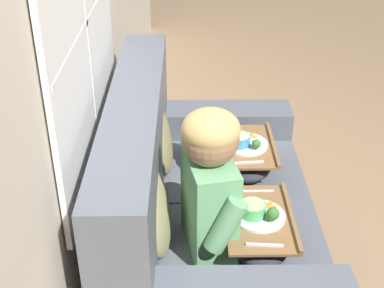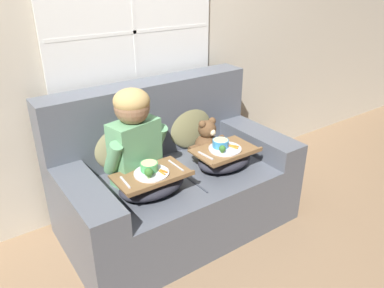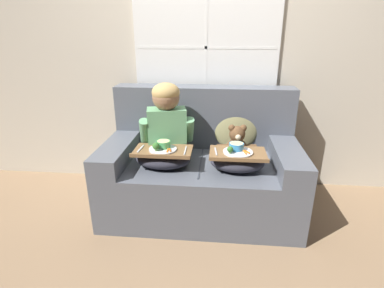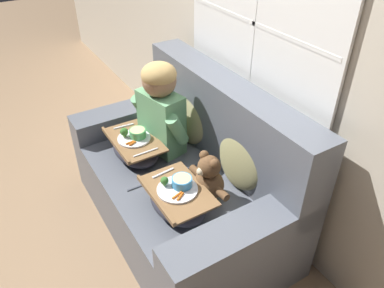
{
  "view_description": "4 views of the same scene",
  "coord_description": "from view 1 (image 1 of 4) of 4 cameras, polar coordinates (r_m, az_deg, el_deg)",
  "views": [
    {
      "loc": [
        -2.04,
        0.13,
        1.99
      ],
      "look_at": [
        0.02,
        0.11,
        0.78
      ],
      "focal_mm": 50.0,
      "sensor_mm": 36.0,
      "label": 1
    },
    {
      "loc": [
        -1.23,
        -1.93,
        1.77
      ],
      "look_at": [
        0.12,
        -0.02,
        0.65
      ],
      "focal_mm": 35.0,
      "sensor_mm": 36.0,
      "label": 2
    },
    {
      "loc": [
        0.14,
        -2.3,
        1.49
      ],
      "look_at": [
        -0.07,
        -0.05,
        0.63
      ],
      "focal_mm": 28.0,
      "sensor_mm": 36.0,
      "label": 3
    },
    {
      "loc": [
        1.65,
        -0.89,
        2.01
      ],
      "look_at": [
        -0.01,
        0.11,
        0.64
      ],
      "focal_mm": 35.0,
      "sensor_mm": 36.0,
      "label": 4
    }
  ],
  "objects": [
    {
      "name": "throw_pillow_behind_child",
      "position": [
        2.19,
        -4.25,
        -6.66
      ],
      "size": [
        0.43,
        0.21,
        0.44
      ],
      "color": "tan",
      "rests_on": "couch"
    },
    {
      "name": "ground_plane",
      "position": [
        2.85,
        2.23,
        -13.84
      ],
      "size": [
        14.0,
        14.0,
        0.0
      ],
      "primitive_type": "plane",
      "color": "#8E7051"
    },
    {
      "name": "wall_back_with_window",
      "position": [
        2.19,
        -12.4,
        11.54
      ],
      "size": [
        8.0,
        0.08,
        2.6
      ],
      "color": "beige",
      "rests_on": "ground_plane"
    },
    {
      "name": "child_figure",
      "position": [
        2.1,
        1.95,
        -3.44
      ],
      "size": [
        0.47,
        0.26,
        0.64
      ],
      "color": "#66A370",
      "rests_on": "couch"
    },
    {
      "name": "throw_pillow_behind_teddy",
      "position": [
        2.68,
        -3.57,
        0.89
      ],
      "size": [
        0.4,
        0.19,
        0.42
      ],
      "color": "#898456",
      "rests_on": "couch"
    },
    {
      "name": "teddy_bear",
      "position": [
        2.71,
        1.45,
        -0.42
      ],
      "size": [
        0.33,
        0.23,
        0.31
      ],
      "color": "brown",
      "rests_on": "couch"
    },
    {
      "name": "lap_tray_teddy",
      "position": [
        2.75,
        5.65,
        -1.28
      ],
      "size": [
        0.43,
        0.29,
        0.21
      ],
      "color": "#2D2D38",
      "rests_on": "teddy_bear"
    },
    {
      "name": "couch",
      "position": [
        2.61,
        0.77,
        -8.22
      ],
      "size": [
        1.61,
        0.93,
        1.02
      ],
      "color": "#565B66",
      "rests_on": "ground_plane"
    },
    {
      "name": "lap_tray_child",
      "position": [
        2.28,
        7.06,
        -8.99
      ],
      "size": [
        0.46,
        0.28,
        0.22
      ],
      "color": "#2D2D38",
      "rests_on": "child_figure"
    }
  ]
}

